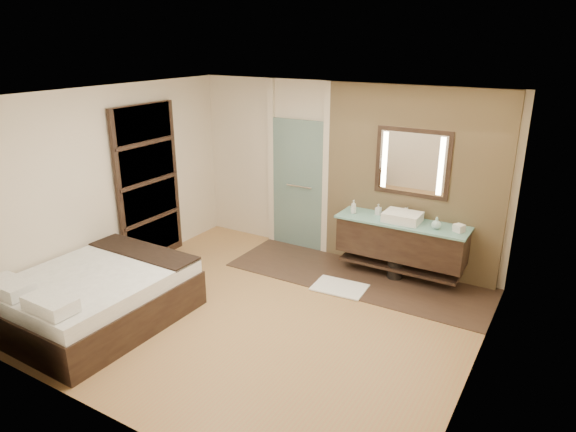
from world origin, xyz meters
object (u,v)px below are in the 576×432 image
Objects in this scene: mirror_unit at (412,163)px; bed at (97,297)px; vanity at (401,240)px; waste_bin at (395,269)px.

bed is at bearing -129.90° from mirror_unit.
waste_bin is (-0.03, -0.07, -0.44)m from vanity.
waste_bin is (2.72, 2.98, -0.19)m from bed.
bed is 4.04m from waste_bin.
bed is 7.56× the size of waste_bin.
vanity is at bearing 48.89° from bed.
mirror_unit is 0.51× the size of bed.
waste_bin is at bearing -116.84° from vanity.
vanity is 0.45m from waste_bin.
vanity is at bearing 63.16° from waste_bin.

